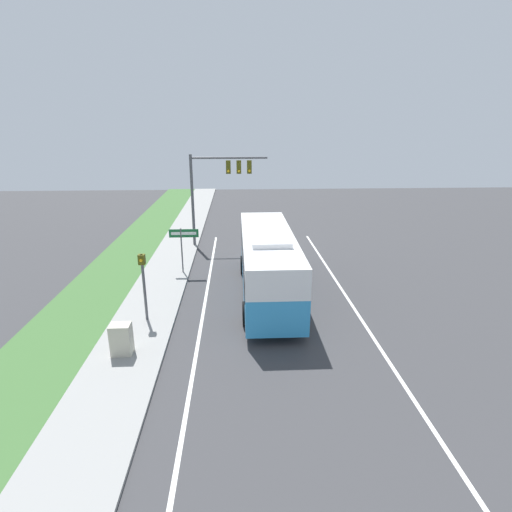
% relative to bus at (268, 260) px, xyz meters
% --- Properties ---
extents(ground_plane, '(80.00, 80.00, 0.00)m').
position_rel_bus_xyz_m(ground_plane, '(0.43, -3.67, -1.90)').
color(ground_plane, '#38383A').
extents(sidewalk, '(2.80, 80.00, 0.12)m').
position_rel_bus_xyz_m(sidewalk, '(-5.77, -3.67, -1.84)').
color(sidewalk, gray).
rests_on(sidewalk, ground_plane).
extents(grass_verge, '(3.60, 80.00, 0.10)m').
position_rel_bus_xyz_m(grass_verge, '(-8.97, -3.67, -1.85)').
color(grass_verge, '#3D6633').
rests_on(grass_verge, ground_plane).
extents(lane_divider_near, '(0.14, 30.00, 0.01)m').
position_rel_bus_xyz_m(lane_divider_near, '(-3.17, -3.67, -1.90)').
color(lane_divider_near, silver).
rests_on(lane_divider_near, ground_plane).
extents(lane_divider_far, '(0.14, 30.00, 0.01)m').
position_rel_bus_xyz_m(lane_divider_far, '(4.03, -3.67, -1.90)').
color(lane_divider_far, silver).
rests_on(lane_divider_far, ground_plane).
extents(bus, '(2.69, 10.41, 3.47)m').
position_rel_bus_xyz_m(bus, '(0.00, 0.00, 0.00)').
color(bus, '#3393D1').
rests_on(bus, ground_plane).
extents(signal_gantry, '(5.36, 0.41, 6.51)m').
position_rel_bus_xyz_m(signal_gantry, '(-2.81, 9.06, 2.83)').
color(signal_gantry, '#4C4C51').
rests_on(signal_gantry, ground_plane).
extents(pedestrian_signal, '(0.28, 0.34, 3.15)m').
position_rel_bus_xyz_m(pedestrian_signal, '(-5.59, -2.76, 0.24)').
color(pedestrian_signal, '#4C4C51').
rests_on(pedestrian_signal, ground_plane).
extents(street_sign, '(1.69, 0.08, 2.76)m').
position_rel_bus_xyz_m(street_sign, '(-4.65, 3.31, 0.13)').
color(street_sign, '#4C4C51').
rests_on(street_sign, ground_plane).
extents(utility_cabinet, '(0.76, 0.58, 1.22)m').
position_rel_bus_xyz_m(utility_cabinet, '(-5.92, -5.58, -1.17)').
color(utility_cabinet, '#B7B29E').
rests_on(utility_cabinet, sidewalk).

